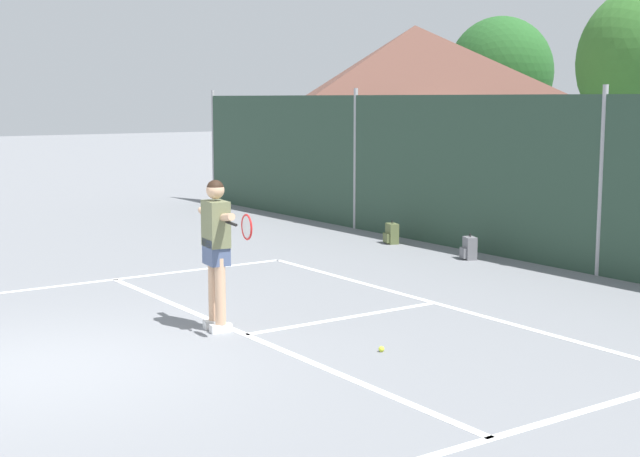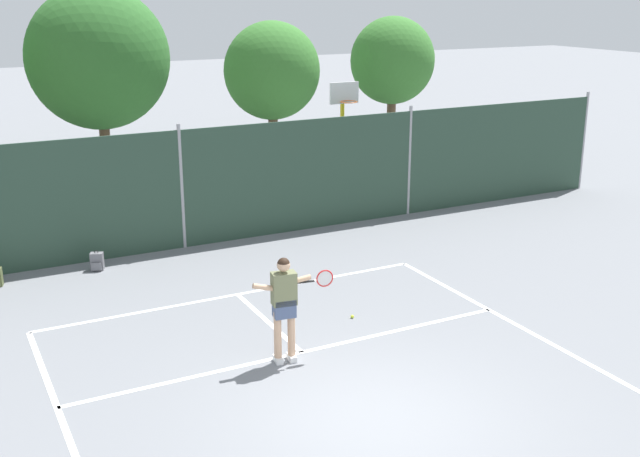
# 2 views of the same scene
# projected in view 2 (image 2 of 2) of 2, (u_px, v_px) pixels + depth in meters

# --- Properties ---
(ground_plane) EXTENTS (120.00, 120.00, 0.00)m
(ground_plane) POSITION_uv_depth(u_px,v_px,m) (376.00, 419.00, 11.43)
(ground_plane) COLOR slate
(court_markings) EXTENTS (8.30, 11.10, 0.01)m
(court_markings) POSITION_uv_depth(u_px,v_px,m) (354.00, 399.00, 11.97)
(court_markings) COLOR white
(court_markings) RESTS_ON ground
(chainlink_fence) EXTENTS (26.09, 0.09, 3.04)m
(chainlink_fence) POSITION_uv_depth(u_px,v_px,m) (182.00, 190.00, 18.65)
(chainlink_fence) COLOR #284233
(chainlink_fence) RESTS_ON ground
(basketball_hoop) EXTENTS (0.90, 0.67, 3.55)m
(basketball_hoop) POSITION_uv_depth(u_px,v_px,m) (343.00, 126.00, 22.25)
(basketball_hoop) COLOR yellow
(basketball_hoop) RESTS_ON ground
(treeline_backdrop) EXTENTS (26.50, 4.26, 6.22)m
(treeline_backdrop) POSITION_uv_depth(u_px,v_px,m) (84.00, 66.00, 25.72)
(treeline_backdrop) COLOR brown
(treeline_backdrop) RESTS_ON ground
(tennis_player) EXTENTS (1.44, 0.31, 1.85)m
(tennis_player) POSITION_uv_depth(u_px,v_px,m) (285.00, 300.00, 12.89)
(tennis_player) COLOR silver
(tennis_player) RESTS_ON ground
(tennis_ball) EXTENTS (0.07, 0.07, 0.07)m
(tennis_ball) POSITION_uv_depth(u_px,v_px,m) (352.00, 316.00, 14.93)
(tennis_ball) COLOR #CCE033
(tennis_ball) RESTS_ON ground
(backpack_grey) EXTENTS (0.33, 0.32, 0.46)m
(backpack_grey) POSITION_uv_depth(u_px,v_px,m) (97.00, 262.00, 17.46)
(backpack_grey) COLOR slate
(backpack_grey) RESTS_ON ground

